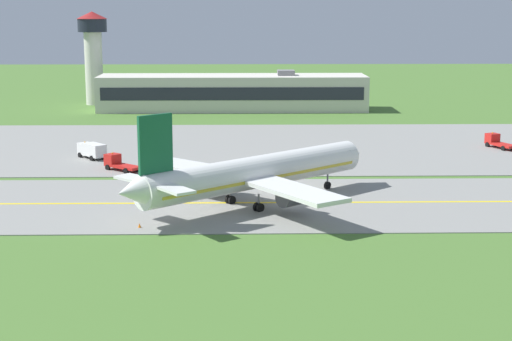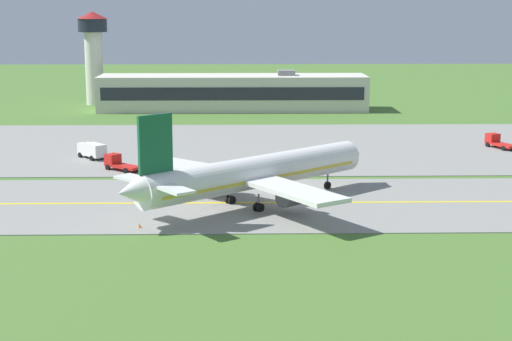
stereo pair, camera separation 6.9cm
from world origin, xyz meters
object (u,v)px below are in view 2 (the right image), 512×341
Objects in this scene: service_truck_fuel at (497,141)px; control_tower at (93,48)px; service_truck_baggage at (92,150)px; airplane_lead at (253,173)px; service_truck_catering at (118,163)px.

service_truck_fuel is 0.29× the size of control_tower.
control_tower reaches higher than service_truck_baggage.
control_tower reaches higher than airplane_lead.
service_truck_fuel is (68.76, 9.00, -0.35)m from service_truck_baggage.
control_tower is (-12.62, 74.69, 12.55)m from service_truck_baggage.
airplane_lead reaches higher than service_truck_baggage.
service_truck_fuel is (43.16, 40.82, -2.95)m from airplane_lead.
airplane_lead is at bearing -48.22° from service_truck_catering.
service_truck_baggage is at bearing -80.41° from control_tower.
airplane_lead is 30.14m from service_truck_catering.
service_truck_fuel is at bearing -38.91° from control_tower.
airplane_lead is 1.41× the size of control_tower.
control_tower is at bearing 102.23° from service_truck_catering.
service_truck_baggage reaches higher than service_truck_catering.
airplane_lead is 4.85× the size of service_truck_fuel.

